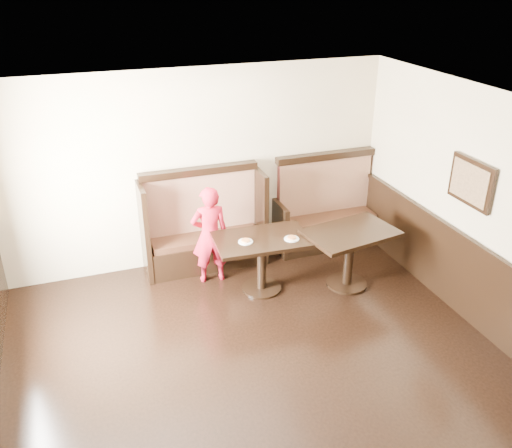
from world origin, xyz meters
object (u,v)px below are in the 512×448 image
booth_neighbor (326,215)px  child (210,235)px  booth_main (204,231)px  table_neighbor (350,245)px  table_main (262,250)px

booth_neighbor → child: bearing=-166.8°
booth_main → child: (-0.03, -0.46, 0.17)m
table_neighbor → child: (-1.72, 0.75, 0.08)m
booth_neighbor → table_neighbor: (-0.26, -1.22, 0.13)m
booth_main → child: size_ratio=1.26×
table_main → child: bearing=143.4°
booth_main → child: bearing=-93.3°
booth_neighbor → table_neighbor: bearing=-102.1°
table_neighbor → child: 1.88m
booth_neighbor → booth_main: bearing=179.9°
booth_main → child: booth_main is taller
booth_neighbor → table_main: size_ratio=1.30×
booth_main → table_main: 1.09m
booth_main → table_main: bearing=-59.8°
table_neighbor → child: size_ratio=0.93×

